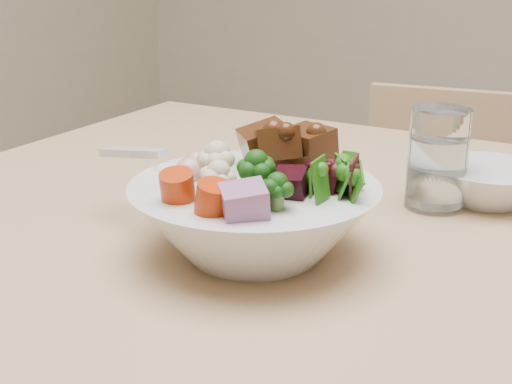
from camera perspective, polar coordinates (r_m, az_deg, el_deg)
chair_far at (r=1.41m, az=14.54°, el=-6.30°), size 0.39×0.39×0.77m
food_bowl at (r=0.68m, az=0.08°, el=-1.78°), size 0.24×0.24×0.13m
soup_spoon at (r=0.73m, az=-7.31°, el=2.06°), size 0.15×0.06×0.03m
water_glass at (r=0.82m, az=14.30°, el=2.26°), size 0.07×0.07×0.11m
side_bowl at (r=0.86m, az=18.08°, el=0.54°), size 0.13×0.13×0.04m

